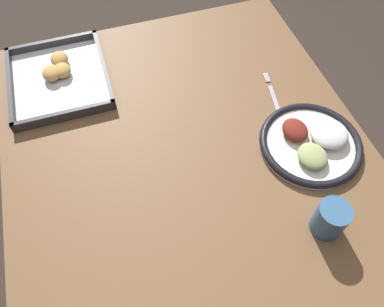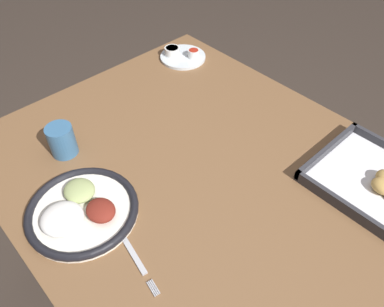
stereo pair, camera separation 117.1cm
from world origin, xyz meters
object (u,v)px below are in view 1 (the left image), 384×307
dinner_plate (312,143)px  baking_tray (59,76)px  drinking_cup (330,219)px  fork (275,103)px

dinner_plate → baking_tray: dinner_plate is taller
baking_tray → dinner_plate: bearing=-126.6°
dinner_plate → drinking_cup: bearing=160.2°
fork → drinking_cup: (-0.37, 0.05, 0.04)m
baking_tray → fork: bearing=-116.2°
baking_tray → drinking_cup: bearing=-141.6°
drinking_cup → dinner_plate: bearing=-19.8°
dinner_plate → fork: (0.16, 0.03, -0.01)m
fork → drinking_cup: drinking_cup is taller
baking_tray → drinking_cup: 0.83m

